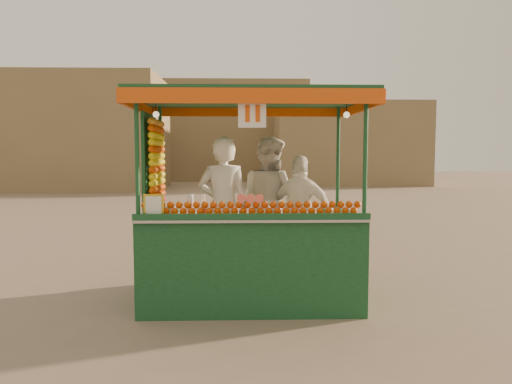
{
  "coord_description": "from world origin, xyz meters",
  "views": [
    {
      "loc": [
        0.36,
        -6.28,
        1.92
      ],
      "look_at": [
        0.54,
        -0.08,
        1.42
      ],
      "focal_mm": 33.51,
      "sensor_mm": 36.0,
      "label": 1
    }
  ],
  "objects_px": {
    "vendor_middle": "(269,201)",
    "vendor_right": "(301,213)",
    "vendor_left": "(223,207)",
    "juice_cart": "(245,236)"
  },
  "relations": [
    {
      "from": "vendor_right",
      "to": "vendor_left",
      "type": "bearing_deg",
      "value": 35.06
    },
    {
      "from": "juice_cart",
      "to": "vendor_right",
      "type": "bearing_deg",
      "value": 31.28
    },
    {
      "from": "vendor_left",
      "to": "vendor_right",
      "type": "xyz_separation_m",
      "value": [
        1.06,
        0.33,
        -0.12
      ]
    },
    {
      "from": "juice_cart",
      "to": "vendor_middle",
      "type": "bearing_deg",
      "value": 65.21
    },
    {
      "from": "juice_cart",
      "to": "vendor_right",
      "type": "relative_size",
      "value": 1.86
    },
    {
      "from": "vendor_right",
      "to": "vendor_middle",
      "type": "bearing_deg",
      "value": -15.76
    },
    {
      "from": "vendor_middle",
      "to": "vendor_right",
      "type": "distance_m",
      "value": 0.53
    },
    {
      "from": "juice_cart",
      "to": "vendor_middle",
      "type": "distance_m",
      "value": 0.91
    },
    {
      "from": "vendor_middle",
      "to": "juice_cart",
      "type": "bearing_deg",
      "value": 107.39
    },
    {
      "from": "vendor_left",
      "to": "vendor_middle",
      "type": "relative_size",
      "value": 0.99
    }
  ]
}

